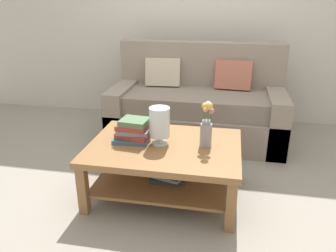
{
  "coord_description": "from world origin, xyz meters",
  "views": [
    {
      "loc": [
        0.47,
        -2.73,
        1.55
      ],
      "look_at": [
        -0.01,
        -0.22,
        0.55
      ],
      "focal_mm": 35.45,
      "sensor_mm": 36.0,
      "label": 1
    }
  ],
  "objects_px": {
    "flower_pitcher": "(206,128)",
    "coffee_table": "(165,158)",
    "glass_hurricane_vase": "(160,123)",
    "couch": "(197,107)",
    "book_stack_main": "(133,131)"
  },
  "relations": [
    {
      "from": "couch",
      "to": "coffee_table",
      "type": "height_order",
      "value": "couch"
    },
    {
      "from": "coffee_table",
      "to": "flower_pitcher",
      "type": "height_order",
      "value": "flower_pitcher"
    },
    {
      "from": "flower_pitcher",
      "to": "coffee_table",
      "type": "bearing_deg",
      "value": -174.36
    },
    {
      "from": "coffee_table",
      "to": "flower_pitcher",
      "type": "xyz_separation_m",
      "value": [
        0.32,
        0.03,
        0.28
      ]
    },
    {
      "from": "book_stack_main",
      "to": "glass_hurricane_vase",
      "type": "relative_size",
      "value": 0.99
    },
    {
      "from": "glass_hurricane_vase",
      "to": "coffee_table",
      "type": "bearing_deg",
      "value": -5.71
    },
    {
      "from": "couch",
      "to": "flower_pitcher",
      "type": "relative_size",
      "value": 5.1
    },
    {
      "from": "coffee_table",
      "to": "couch",
      "type": "bearing_deg",
      "value": 84.08
    },
    {
      "from": "glass_hurricane_vase",
      "to": "couch",
      "type": "bearing_deg",
      "value": 82.25
    },
    {
      "from": "flower_pitcher",
      "to": "book_stack_main",
      "type": "bearing_deg",
      "value": -179.32
    },
    {
      "from": "flower_pitcher",
      "to": "couch",
      "type": "bearing_deg",
      "value": 98.99
    },
    {
      "from": "coffee_table",
      "to": "book_stack_main",
      "type": "relative_size",
      "value": 3.96
    },
    {
      "from": "coffee_table",
      "to": "flower_pitcher",
      "type": "bearing_deg",
      "value": 5.64
    },
    {
      "from": "book_stack_main",
      "to": "flower_pitcher",
      "type": "distance_m",
      "value": 0.59
    },
    {
      "from": "book_stack_main",
      "to": "glass_hurricane_vase",
      "type": "height_order",
      "value": "glass_hurricane_vase"
    }
  ]
}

